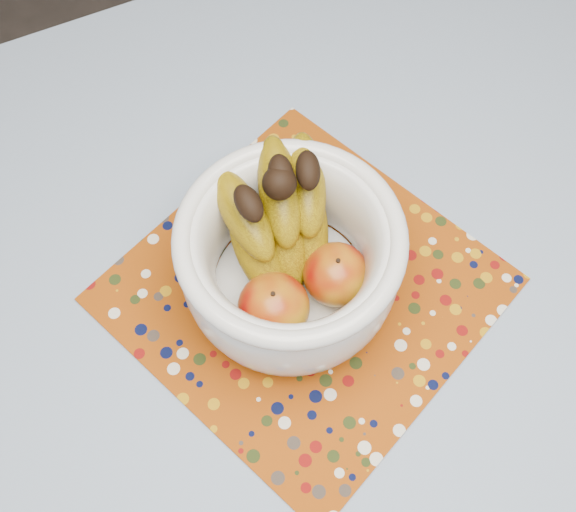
{
  "coord_description": "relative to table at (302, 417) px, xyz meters",
  "views": [
    {
      "loc": [
        -0.1,
        -0.17,
        1.5
      ],
      "look_at": [
        0.04,
        0.13,
        0.85
      ],
      "focal_mm": 42.0,
      "sensor_mm": 36.0,
      "label": 1
    }
  ],
  "objects": [
    {
      "name": "table",
      "position": [
        0.0,
        0.0,
        0.0
      ],
      "size": [
        1.2,
        1.2,
        0.75
      ],
      "color": "brown",
      "rests_on": "ground"
    },
    {
      "name": "tablecloth",
      "position": [
        0.0,
        0.0,
        0.08
      ],
      "size": [
        1.32,
        1.32,
        0.01
      ],
      "primitive_type": "cube",
      "color": "#6580A9",
      "rests_on": "table"
    },
    {
      "name": "placemat",
      "position": [
        0.06,
        0.12,
        0.09
      ],
      "size": [
        0.5,
        0.5,
        0.0
      ],
      "primitive_type": "cube",
      "rotation": [
        0.0,
        0.0,
        0.39
      ],
      "color": "#873707",
      "rests_on": "tablecloth"
    },
    {
      "name": "fruit_bowl",
      "position": [
        0.05,
        0.13,
        0.18
      ],
      "size": [
        0.24,
        0.25,
        0.19
      ],
      "color": "silver",
      "rests_on": "placemat"
    }
  ]
}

